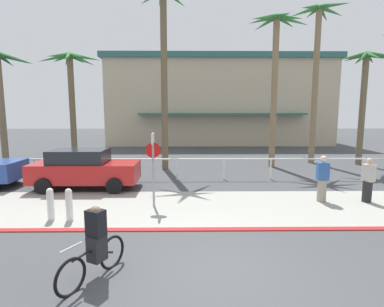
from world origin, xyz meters
name	(u,v)px	position (x,y,z in m)	size (l,w,h in m)	color
ground_plane	(199,173)	(0.00, 10.00, 0.00)	(80.00, 80.00, 0.00)	#424447
sidewalk_strip	(205,207)	(0.00, 4.20, 0.01)	(44.00, 4.00, 0.02)	#9E9E93
curb_paint	(209,229)	(0.00, 2.20, 0.01)	(44.00, 0.24, 0.03)	maroon
building_backdrop	(216,102)	(2.48, 27.91, 4.26)	(22.00, 13.23, 8.49)	#BCAD8E
rail_fence	(200,162)	(0.00, 8.50, 0.84)	(25.06, 0.08, 1.04)	white
stop_sign_bike_lane	(153,159)	(-1.78, 4.31, 1.68)	(0.52, 0.56, 2.56)	gray
bollard_0	(50,204)	(-4.77, 3.04, 0.52)	(0.20, 0.20, 1.00)	white
bollard_2	(69,204)	(-4.18, 2.98, 0.52)	(0.20, 0.20, 1.00)	white
palm_tree_2	(71,77)	(-7.71, 13.14, 5.32)	(3.66, 3.28, 6.81)	brown
palm_tree_3	(164,41)	(-1.91, 11.21, 7.04)	(2.92, 3.25, 9.79)	brown
palm_tree_4	(276,52)	(4.40, 11.95, 6.63)	(3.49, 3.35, 8.70)	#846B4C
palm_tree_5	(317,50)	(7.28, 13.17, 6.97)	(3.18, 3.24, 9.62)	#846B4C
palm_tree_6	(366,79)	(10.00, 12.49, 5.18)	(3.44, 2.92, 6.78)	brown
car_red_1	(84,169)	(-5.00, 6.83, 0.87)	(4.40, 2.02, 1.69)	red
cyclist_black_0	(95,245)	(-2.43, -0.23, 0.69)	(0.90, 1.64, 1.50)	black
pedestrian_0	(322,181)	(4.28, 4.80, 0.79)	(0.41, 0.34, 1.71)	gray
pedestrian_1	(368,182)	(5.91, 4.72, 0.75)	(0.43, 0.47, 1.64)	#232326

